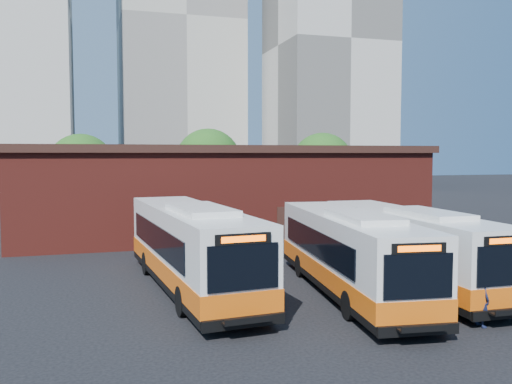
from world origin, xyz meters
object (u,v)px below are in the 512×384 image
object	(u,v)px
bus_midwest	(191,250)
bus_mideast	(349,256)
bus_east	(408,250)
transit_worker	(481,299)

from	to	relation	value
bus_midwest	bus_mideast	size ratio (longest dim) A/B	1.06
bus_midwest	bus_east	world-z (taller)	bus_midwest
bus_midwest	bus_east	bearing A→B (deg)	-16.43
transit_worker	bus_east	bearing A→B (deg)	-7.73
bus_east	transit_worker	size ratio (longest dim) A/B	6.76
bus_midwest	bus_east	distance (m)	9.59
bus_mideast	transit_worker	xyz separation A→B (m)	(2.33, -5.22, -0.65)
transit_worker	bus_midwest	bearing A→B (deg)	48.27
bus_midwest	transit_worker	bearing A→B (deg)	-47.18
bus_mideast	bus_east	distance (m)	3.27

